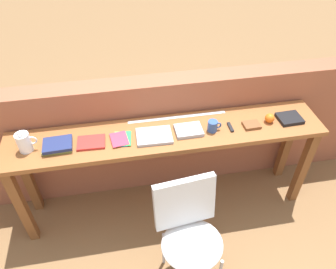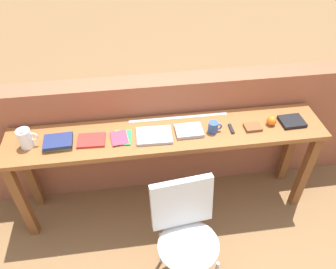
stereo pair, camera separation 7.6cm
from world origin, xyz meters
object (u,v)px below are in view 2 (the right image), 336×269
object	(u,v)px
chair_white_moulded	(186,231)
magazine_cycling	(91,140)
mug	(213,127)
pamphlet_pile_colourful	(121,138)
book_stack_leftmost	(58,142)
book_open_centre	(154,136)
pitcher_white	(25,138)
multitool_folded	(231,129)
sports_ball_small	(271,121)
leather_journal_brown	(253,127)
book_repair_rightmost	(292,121)

from	to	relation	value
chair_white_moulded	magazine_cycling	distance (m)	0.96
mug	pamphlet_pile_colourful	bearing A→B (deg)	178.59
book_stack_leftmost	book_open_centre	xyz separation A→B (m)	(0.72, -0.01, -0.01)
pitcher_white	pamphlet_pile_colourful	xyz separation A→B (m)	(0.68, -0.01, -0.07)
multitool_folded	sports_ball_small	bearing A→B (deg)	3.14
pamphlet_pile_colourful	sports_ball_small	xyz separation A→B (m)	(1.19, 0.01, 0.03)
chair_white_moulded	magazine_cycling	bearing A→B (deg)	134.47
magazine_cycling	pamphlet_pile_colourful	xyz separation A→B (m)	(0.22, 0.00, -0.00)
book_open_centre	multitool_folded	world-z (taller)	book_open_centre
book_open_centre	multitool_folded	bearing A→B (deg)	1.92
pamphlet_pile_colourful	multitool_folded	distance (m)	0.86
magazine_cycling	leather_journal_brown	xyz separation A→B (m)	(1.25, -0.02, 0.00)
multitool_folded	chair_white_moulded	bearing A→B (deg)	-126.38
leather_journal_brown	sports_ball_small	distance (m)	0.16
book_stack_leftmost	book_repair_rightmost	bearing A→B (deg)	0.28
chair_white_moulded	pitcher_white	xyz separation A→B (m)	(-1.09, 0.65, 0.43)
book_stack_leftmost	mug	xyz separation A→B (m)	(1.18, -0.01, 0.02)
book_open_centre	pitcher_white	bearing A→B (deg)	-179.76
leather_journal_brown	sports_ball_small	world-z (taller)	sports_ball_small
book_stack_leftmost	magazine_cycling	xyz separation A→B (m)	(0.24, 0.01, -0.01)
pitcher_white	leather_journal_brown	bearing A→B (deg)	-1.05
multitool_folded	pitcher_white	bearing A→B (deg)	179.17
pitcher_white	sports_ball_small	distance (m)	1.88
pamphlet_pile_colourful	mug	bearing A→B (deg)	-1.41
pitcher_white	magazine_cycling	size ratio (longest dim) A/B	0.89
pitcher_white	mug	distance (m)	1.40
pamphlet_pile_colourful	leather_journal_brown	world-z (taller)	leather_journal_brown
sports_ball_small	book_repair_rightmost	xyz separation A→B (m)	(0.18, -0.00, -0.02)
pitcher_white	book_stack_leftmost	world-z (taller)	pitcher_white
pitcher_white	pamphlet_pile_colourful	bearing A→B (deg)	-0.78
pitcher_white	book_repair_rightmost	size ratio (longest dim) A/B	0.98
book_stack_leftmost	book_repair_rightmost	size ratio (longest dim) A/B	1.18
book_stack_leftmost	multitool_folded	world-z (taller)	book_stack_leftmost
mug	multitool_folded	size ratio (longest dim) A/B	1.00
magazine_cycling	leather_journal_brown	size ratio (longest dim) A/B	1.58
mug	magazine_cycling	bearing A→B (deg)	179.02
book_repair_rightmost	pitcher_white	bearing A→B (deg)	177.52
pamphlet_pile_colourful	sports_ball_small	size ratio (longest dim) A/B	2.44
chair_white_moulded	book_open_centre	size ratio (longest dim) A/B	3.31
leather_journal_brown	book_repair_rightmost	distance (m)	0.33
book_open_centre	mug	size ratio (longest dim) A/B	2.45
pamphlet_pile_colourful	multitool_folded	xyz separation A→B (m)	(0.86, -0.01, 0.00)
book_stack_leftmost	multitool_folded	xyz separation A→B (m)	(1.32, -0.01, -0.02)
mug	book_repair_rightmost	bearing A→B (deg)	1.74
mug	sports_ball_small	xyz separation A→B (m)	(0.48, 0.02, -0.01)
chair_white_moulded	mug	size ratio (longest dim) A/B	8.10
book_repair_rightmost	multitool_folded	bearing A→B (deg)	179.46
multitool_folded	leather_journal_brown	world-z (taller)	leather_journal_brown
book_stack_leftmost	book_open_centre	world-z (taller)	book_stack_leftmost
book_open_centre	sports_ball_small	world-z (taller)	sports_ball_small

